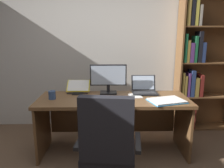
# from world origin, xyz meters

# --- Properties ---
(wall_back) EXTENTS (5.32, 0.12, 2.52)m
(wall_back) POSITION_xyz_m (0.00, 1.98, 1.26)
(wall_back) COLOR beige
(wall_back) RESTS_ON ground
(desk) EXTENTS (1.88, 0.69, 0.74)m
(desk) POSITION_xyz_m (0.10, 1.07, 0.54)
(desk) COLOR brown
(desk) RESTS_ON ground
(bookshelf) EXTENTS (0.93, 0.31, 2.17)m
(bookshelf) POSITION_xyz_m (1.47, 1.75, 1.04)
(bookshelf) COLOR brown
(bookshelf) RESTS_ON ground
(office_chair) EXTENTS (0.65, 0.60, 1.02)m
(office_chair) POSITION_xyz_m (0.03, 0.22, 0.43)
(office_chair) COLOR black
(office_chair) RESTS_ON ground
(monitor) EXTENTS (0.48, 0.16, 0.39)m
(monitor) POSITION_xyz_m (0.04, 1.21, 0.94)
(monitor) COLOR black
(monitor) RESTS_ON desk
(laptop) EXTENTS (0.33, 0.29, 0.23)m
(laptop) POSITION_xyz_m (0.52, 1.21, 0.79)
(laptop) COLOR black
(laptop) RESTS_ON desk
(keyboard) EXTENTS (0.42, 0.15, 0.02)m
(keyboard) POSITION_xyz_m (0.04, 0.88, 0.75)
(keyboard) COLOR black
(keyboard) RESTS_ON desk
(computer_mouse) EXTENTS (0.06, 0.10, 0.04)m
(computer_mouse) POSITION_xyz_m (-0.26, 0.88, 0.76)
(computer_mouse) COLOR black
(computer_mouse) RESTS_ON desk
(reading_stand_with_book) EXTENTS (0.31, 0.24, 0.16)m
(reading_stand_with_book) POSITION_xyz_m (-0.37, 1.26, 0.82)
(reading_stand_with_book) COLOR black
(reading_stand_with_book) RESTS_ON desk
(open_binder) EXTENTS (0.47, 0.40, 0.02)m
(open_binder) POSITION_xyz_m (0.73, 0.83, 0.75)
(open_binder) COLOR #2D84C6
(open_binder) RESTS_ON desk
(notepad) EXTENTS (0.18, 0.23, 0.01)m
(notepad) POSITION_xyz_m (0.38, 1.06, 0.74)
(notepad) COLOR silver
(notepad) RESTS_ON desk
(pen) EXTENTS (0.14, 0.03, 0.01)m
(pen) POSITION_xyz_m (0.40, 1.06, 0.75)
(pen) COLOR black
(pen) RESTS_ON notepad
(coffee_mug) EXTENTS (0.09, 0.09, 0.10)m
(coffee_mug) POSITION_xyz_m (-0.65, 0.96, 0.79)
(coffee_mug) COLOR #334C7A
(coffee_mug) RESTS_ON desk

